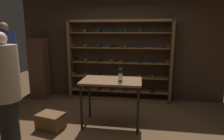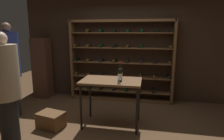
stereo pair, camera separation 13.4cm
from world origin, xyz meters
The scene contains 11 objects.
ground_plane centered at (0.00, 0.00, 0.00)m, with size 9.57×9.57×0.00m, color brown.
back_wall centered at (0.00, 1.78, 1.46)m, with size 5.43×0.10×2.92m, color #3D2B1E.
wine_rack centered at (-0.01, 1.57, 1.06)m, with size 2.70×0.32×2.11m.
tasting_table centered at (0.02, 0.10, 0.81)m, with size 1.13×0.68×0.92m.
person_bystander_dark_jacket centered at (-2.16, 0.14, 1.11)m, with size 0.42×0.42×2.00m.
person_guest_khaki centered at (-1.47, -0.86, 1.00)m, with size 0.44×0.44×1.82m.
wine_crate centered at (-1.10, -0.22, 0.15)m, with size 0.48×0.34×0.30m, color brown.
display_cabinet centered at (-2.19, 1.40, 0.83)m, with size 0.44×0.36×1.65m, color #4C2D1E.
wine_bottle_green_slim centered at (0.18, 0.18, 1.04)m, with size 0.07×0.07×0.36m.
wine_bottle_red_label centered at (0.19, 0.04, 1.04)m, with size 0.08×0.08×0.35m.
wine_glass_stemmed_right centered at (0.21, -0.12, 1.01)m, with size 0.08×0.08×0.14m.
Camera 1 is at (0.56, -3.38, 1.81)m, focal length 30.75 mm.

